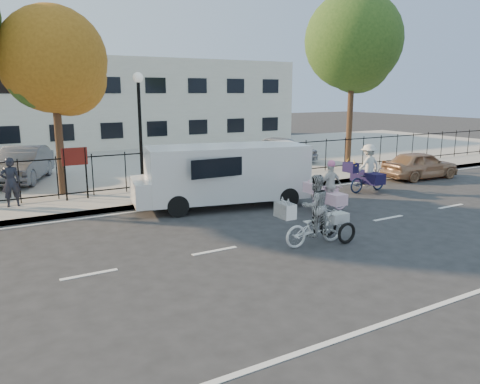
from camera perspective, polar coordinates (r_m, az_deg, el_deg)
ground at (r=11.53m, az=-3.09°, el=-7.19°), size 120.00×120.00×0.00m
road_markings at (r=11.53m, az=-3.10°, el=-7.17°), size 60.00×9.52×0.01m
curb at (r=15.99m, az=-11.40°, el=-1.62°), size 60.00×0.10×0.15m
sidewalk at (r=16.96m, az=-12.56°, el=-0.88°), size 60.00×2.20×0.15m
parking_lot at (r=25.46m, az=-18.75°, el=3.06°), size 60.00×15.60×0.15m
iron_fence at (r=17.84m, az=-13.77°, el=2.40°), size 58.00×0.06×1.50m
building at (r=35.05m, az=-22.48°, el=9.92°), size 34.00×10.00×6.00m
lamppost at (r=17.38m, az=-12.16°, el=9.57°), size 0.36×0.36×4.33m
street_sign at (r=16.95m, az=-19.47°, el=3.32°), size 0.85×0.06×1.80m
zebra_trike at (r=11.95m, az=9.11°, el=-3.13°), size 2.10×0.80×1.81m
unicorn_bike at (r=15.24m, az=10.85°, el=-0.14°), size 1.67×1.15×1.70m
bull_bike at (r=18.72m, az=15.26°, el=2.26°), size 1.97×1.34×1.85m
white_van at (r=15.65m, az=-1.92°, el=2.30°), size 6.13×3.03×2.06m
gold_sedan at (r=22.34m, az=21.10°, el=3.11°), size 3.73×1.72×1.24m
pedestrian at (r=16.77m, az=-26.17°, el=1.09°), size 0.59×0.39×1.62m
lot_car_c at (r=21.35m, az=-24.99°, el=3.08°), size 3.03×4.61×1.44m
lot_car_d at (r=25.33m, az=5.25°, el=5.28°), size 2.77×4.15×1.31m
tree_mid at (r=18.03m, az=-21.40°, el=14.19°), size 3.68×3.67×6.73m
tree_east at (r=24.10m, az=13.80°, el=16.91°), size 4.64×4.64×8.50m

